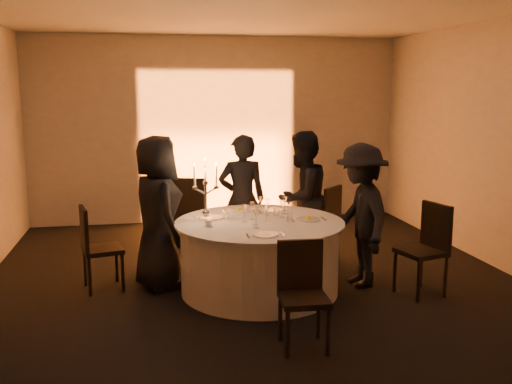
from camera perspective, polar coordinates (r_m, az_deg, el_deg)
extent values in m
plane|color=black|center=(6.26, 0.35, -9.82)|extent=(7.00, 7.00, 0.00)
plane|color=white|center=(5.95, 0.39, 18.47)|extent=(7.00, 7.00, 0.00)
plane|color=#AEA8A2|center=(9.37, -3.88, 6.22)|extent=(7.00, 0.00, 7.00)
plane|color=#AEA8A2|center=(2.63, 15.62, -4.32)|extent=(7.00, 0.00, 7.00)
cube|color=black|center=(9.29, -3.54, -2.87)|extent=(0.25, 0.12, 0.10)
cylinder|color=black|center=(6.26, 0.35, -9.69)|extent=(0.60, 0.60, 0.03)
cylinder|color=black|center=(6.15, 0.36, -6.53)|extent=(0.20, 0.20, 0.75)
cylinder|color=silver|center=(6.15, 0.36, -6.53)|extent=(1.68, 1.68, 0.75)
cylinder|color=silver|center=(6.05, 0.36, -3.03)|extent=(1.80, 1.80, 0.02)
cube|color=black|center=(6.40, -15.08, -5.58)|extent=(0.48, 0.48, 0.05)
cube|color=black|center=(6.32, -16.82, -3.55)|extent=(0.13, 0.40, 0.46)
cylinder|color=black|center=(6.33, -13.18, -7.81)|extent=(0.04, 0.04, 0.43)
cylinder|color=black|center=(6.66, -13.76, -6.94)|extent=(0.04, 0.04, 0.43)
cylinder|color=black|center=(6.28, -16.30, -8.10)|extent=(0.04, 0.04, 0.43)
cylinder|color=black|center=(6.61, -16.72, -7.21)|extent=(0.04, 0.04, 0.43)
cube|color=black|center=(7.57, -6.43, -2.43)|extent=(0.58, 0.58, 0.05)
cube|color=black|center=(7.32, -6.91, -0.62)|extent=(0.44, 0.20, 0.52)
cylinder|color=black|center=(7.76, -4.62, -4.01)|extent=(0.04, 0.04, 0.49)
cylinder|color=black|center=(7.87, -7.38, -3.88)|extent=(0.04, 0.04, 0.49)
cylinder|color=black|center=(7.40, -5.34, -4.74)|extent=(0.04, 0.04, 0.49)
cylinder|color=black|center=(7.50, -8.24, -4.58)|extent=(0.04, 0.04, 0.49)
cube|color=black|center=(7.26, 6.28, -3.26)|extent=(0.60, 0.60, 0.05)
cube|color=black|center=(7.12, 7.68, -1.40)|extent=(0.33, 0.33, 0.48)
cylinder|color=black|center=(7.56, 5.68, -4.56)|extent=(0.04, 0.04, 0.45)
cylinder|color=black|center=(7.25, 4.30, -5.17)|extent=(0.04, 0.04, 0.45)
cylinder|color=black|center=(7.40, 8.15, -4.94)|extent=(0.04, 0.04, 0.45)
cylinder|color=black|center=(7.09, 6.85, -5.59)|extent=(0.04, 0.04, 0.45)
cube|color=black|center=(6.25, 16.18, -5.79)|extent=(0.52, 0.52, 0.05)
cube|color=black|center=(6.32, 17.59, -3.24)|extent=(0.15, 0.42, 0.49)
cylinder|color=black|center=(6.34, 13.72, -7.71)|extent=(0.04, 0.04, 0.46)
cylinder|color=black|center=(6.08, 15.93, -8.60)|extent=(0.04, 0.04, 0.46)
cylinder|color=black|center=(6.57, 16.19, -7.19)|extent=(0.04, 0.04, 0.46)
cylinder|color=black|center=(6.32, 18.42, -8.01)|extent=(0.04, 0.04, 0.46)
cube|color=black|center=(4.82, 4.81, -10.66)|extent=(0.41, 0.41, 0.05)
cube|color=black|center=(4.91, 4.41, -7.29)|extent=(0.39, 0.06, 0.45)
cylinder|color=black|center=(4.72, 3.17, -13.98)|extent=(0.04, 0.04, 0.42)
cylinder|color=black|center=(4.79, 7.23, -13.68)|extent=(0.04, 0.04, 0.42)
cylinder|color=black|center=(5.03, 2.44, -12.44)|extent=(0.04, 0.04, 0.42)
cylinder|color=black|center=(5.09, 6.25, -12.19)|extent=(0.04, 0.04, 0.42)
imported|color=black|center=(6.26, -9.84, -2.03)|extent=(0.76, 0.94, 1.67)
imported|color=black|center=(7.03, -1.40, -0.77)|extent=(0.59, 0.39, 1.61)
imported|color=black|center=(7.05, 4.59, -0.62)|extent=(1.02, 0.99, 1.65)
imported|color=black|center=(6.33, 10.43, -2.32)|extent=(0.61, 1.03, 1.58)
cylinder|color=white|center=(6.21, -4.55, -2.56)|extent=(0.27, 0.27, 0.01)
cube|color=#B3B4B8|center=(6.19, -6.12, -2.63)|extent=(0.01, 0.17, 0.01)
cube|color=#B3B4B8|center=(6.23, -3.00, -2.51)|extent=(0.02, 0.17, 0.01)
cylinder|color=white|center=(6.52, -1.76, -1.91)|extent=(0.27, 0.27, 0.01)
cube|color=#B3B4B8|center=(6.50, -3.24, -1.97)|extent=(0.02, 0.17, 0.01)
cube|color=#B3B4B8|center=(6.55, -0.30, -1.86)|extent=(0.01, 0.17, 0.01)
sphere|color=yellow|center=(6.52, -1.77, -1.54)|extent=(0.07, 0.07, 0.07)
cylinder|color=white|center=(6.57, 1.70, -1.82)|extent=(0.25, 0.25, 0.01)
cube|color=#B3B4B8|center=(6.53, 0.25, -1.89)|extent=(0.02, 0.17, 0.01)
cube|color=#B3B4B8|center=(6.61, 3.14, -1.77)|extent=(0.02, 0.17, 0.01)
cylinder|color=white|center=(6.13, 5.25, -2.74)|extent=(0.26, 0.26, 0.01)
cube|color=#B3B4B8|center=(6.08, 3.71, -2.82)|extent=(0.02, 0.17, 0.01)
cube|color=#B3B4B8|center=(6.18, 6.76, -2.67)|extent=(0.01, 0.17, 0.01)
sphere|color=yellow|center=(6.12, 5.25, -2.35)|extent=(0.07, 0.07, 0.07)
cylinder|color=white|center=(5.46, 0.90, -4.29)|extent=(0.25, 0.25, 0.01)
cube|color=#B3B4B8|center=(5.43, -0.86, -4.39)|extent=(0.02, 0.17, 0.01)
cube|color=#B3B4B8|center=(5.50, 2.64, -4.21)|extent=(0.01, 0.17, 0.01)
cylinder|color=white|center=(5.85, -4.79, -3.39)|extent=(0.11, 0.11, 0.01)
cylinder|color=white|center=(5.84, -4.79, -3.07)|extent=(0.07, 0.07, 0.06)
cylinder|color=silver|center=(6.13, -5.02, -2.69)|extent=(0.14, 0.14, 0.02)
sphere|color=silver|center=(6.12, -5.03, -2.11)|extent=(0.07, 0.07, 0.07)
cylinder|color=silver|center=(6.09, -5.04, -0.86)|extent=(0.03, 0.03, 0.36)
cylinder|color=silver|center=(6.06, -5.07, 0.93)|extent=(0.06, 0.06, 0.03)
cylinder|color=white|center=(6.04, -5.09, 2.06)|extent=(0.02, 0.02, 0.23)
cone|color=#FAAD2D|center=(6.02, -5.11, 3.34)|extent=(0.02, 0.02, 0.04)
cylinder|color=silver|center=(6.07, -5.60, 0.09)|extent=(0.13, 0.02, 0.09)
cylinder|color=silver|center=(6.06, -6.15, 0.41)|extent=(0.05, 0.05, 0.03)
cylinder|color=white|center=(6.04, -6.17, 1.53)|extent=(0.02, 0.02, 0.23)
cone|color=#FAAD2D|center=(6.02, -6.19, 2.81)|extent=(0.02, 0.02, 0.04)
cylinder|color=silver|center=(6.08, -4.52, 0.12)|extent=(0.13, 0.02, 0.09)
cylinder|color=silver|center=(6.08, -3.99, 0.48)|extent=(0.05, 0.05, 0.03)
cylinder|color=white|center=(6.06, -4.00, 1.60)|extent=(0.02, 0.02, 0.23)
cone|color=#FAAD2D|center=(6.04, -4.02, 2.87)|extent=(0.02, 0.02, 0.04)
cylinder|color=silver|center=(6.22, 2.63, -2.55)|extent=(0.06, 0.06, 0.01)
cylinder|color=silver|center=(6.21, 2.64, -2.08)|extent=(0.01, 0.01, 0.10)
cone|color=silver|center=(6.19, 2.64, -1.26)|extent=(0.07, 0.07, 0.09)
cylinder|color=silver|center=(5.85, -0.05, -3.35)|extent=(0.06, 0.06, 0.01)
cylinder|color=silver|center=(5.84, -0.05, -2.85)|extent=(0.01, 0.01, 0.10)
cone|color=silver|center=(5.82, -0.05, -1.99)|extent=(0.07, 0.07, 0.09)
cylinder|color=silver|center=(6.13, -0.42, -2.73)|extent=(0.06, 0.06, 0.01)
cylinder|color=silver|center=(6.12, -0.42, -2.25)|extent=(0.01, 0.01, 0.10)
cone|color=silver|center=(6.10, -0.42, -1.43)|extent=(0.07, 0.07, 0.09)
cylinder|color=silver|center=(6.33, 1.16, -2.31)|extent=(0.06, 0.06, 0.01)
cylinder|color=silver|center=(6.32, 1.16, -1.85)|extent=(0.01, 0.01, 0.10)
cone|color=silver|center=(6.30, 1.17, -1.05)|extent=(0.07, 0.07, 0.09)
cylinder|color=silver|center=(5.74, 0.05, -3.61)|extent=(0.06, 0.06, 0.01)
cylinder|color=silver|center=(5.73, 0.05, -3.11)|extent=(0.01, 0.01, 0.10)
cone|color=silver|center=(5.71, 0.05, -2.23)|extent=(0.07, 0.07, 0.09)
cylinder|color=silver|center=(6.00, 1.02, -3.02)|extent=(0.06, 0.06, 0.01)
cylinder|color=silver|center=(5.98, 1.02, -2.54)|extent=(0.01, 0.01, 0.10)
cone|color=silver|center=(5.96, 1.03, -1.70)|extent=(0.07, 0.07, 0.09)
cylinder|color=silver|center=(6.00, -1.19, -3.02)|extent=(0.06, 0.06, 0.01)
cylinder|color=silver|center=(5.99, -1.19, -2.54)|extent=(0.01, 0.01, 0.10)
cone|color=silver|center=(5.97, -1.19, -1.69)|extent=(0.07, 0.07, 0.09)
cylinder|color=silver|center=(6.42, 2.88, -2.15)|extent=(0.06, 0.06, 0.01)
cylinder|color=silver|center=(6.41, 2.89, -1.69)|extent=(0.01, 0.01, 0.10)
cone|color=silver|center=(6.39, 2.89, -0.90)|extent=(0.07, 0.07, 0.09)
cylinder|color=silver|center=(6.42, 0.48, -2.13)|extent=(0.06, 0.06, 0.01)
cylinder|color=silver|center=(6.41, 0.48, -1.67)|extent=(0.01, 0.01, 0.10)
cone|color=silver|center=(6.40, 0.48, -0.88)|extent=(0.07, 0.07, 0.09)
cylinder|color=silver|center=(6.31, 2.05, -1.97)|extent=(0.07, 0.07, 0.09)
cylinder|color=silver|center=(6.01, 3.42, -2.59)|extent=(0.07, 0.07, 0.09)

